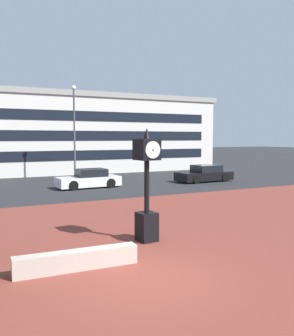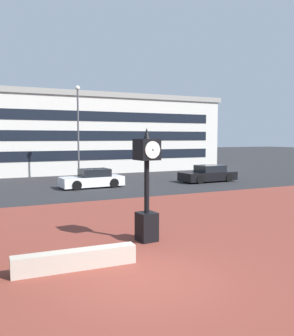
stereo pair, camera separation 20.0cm
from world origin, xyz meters
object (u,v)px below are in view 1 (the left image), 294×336
Objects in this scene: car_street_near at (89,179)px; civic_building at (58,134)px; car_street_far at (205,174)px; street_lamp_post at (74,124)px; street_clock at (147,187)px.

civic_building reaches higher than car_street_near.
car_street_far is (9.13, -0.59, 0.00)m from car_street_near.
car_street_near is 0.58× the size of street_lamp_post.
car_street_far is at bearing -96.54° from car_street_near.
car_street_far is 0.61× the size of street_lamp_post.
street_clock is 0.86× the size of car_street_near.
civic_building is at bearing -8.13° from car_street_near.
civic_building is 4.20× the size of street_lamp_post.
street_clock reaches higher than car_street_near.
street_clock reaches higher than car_street_far.
car_street_near is (2.21, 13.37, -1.24)m from street_clock.
car_street_near is at bearing 74.57° from street_clock.
car_street_near is at bearing 83.76° from car_street_far.
civic_building reaches higher than street_lamp_post.
civic_building is (-7.67, 16.38, 3.28)m from car_street_far.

